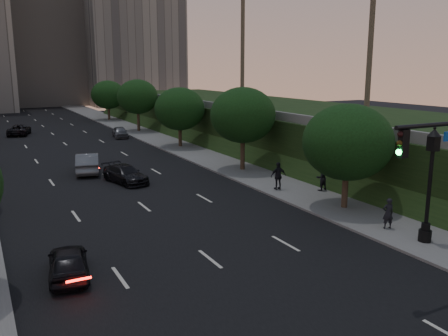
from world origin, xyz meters
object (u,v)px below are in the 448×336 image
sedan_mid_left (87,163)px  sedan_far_left (19,130)px  street_lamp (429,191)px  sedan_near_left (68,262)px  pedestrian_a (388,213)px  sedan_far_right (120,132)px  sedan_near_right (125,174)px  pedestrian_b (321,177)px  pedestrian_c (278,176)px

sedan_mid_left → sedan_far_left: (-2.83, 25.58, -0.13)m
sedan_far_left → street_lamp: bearing=120.2°
sedan_near_left → street_lamp: bearing=173.6°
sedan_near_left → sedan_far_left: sedan_far_left is taller
pedestrian_a → sedan_far_right: bearing=-66.8°
sedan_near_left → sedan_near_right: size_ratio=0.85×
sedan_mid_left → sedan_near_right: 4.97m
sedan_mid_left → pedestrian_a: (10.59, -21.07, 0.14)m
sedan_near_right → pedestrian_b: 13.91m
sedan_far_left → sedan_far_right: size_ratio=1.25×
pedestrian_b → sedan_near_right: bearing=-45.2°
sedan_mid_left → pedestrian_c: 15.61m
sedan_near_left → sedan_near_right: (6.54, 14.39, 0.00)m
sedan_far_right → pedestrian_a: pedestrian_a is taller
pedestrian_b → street_lamp: bearing=73.5°
sedan_mid_left → pedestrian_c: bearing=142.8°
street_lamp → sedan_far_left: bearing=105.6°
sedan_far_left → pedestrian_c: 39.64m
street_lamp → pedestrian_a: bearing=94.4°
sedan_far_left → pedestrian_c: bearing=123.7°
sedan_near_left → pedestrian_c: pedestrian_c is taller
sedan_far_right → pedestrian_a: (2.99, -38.78, 0.29)m
street_lamp → sedan_far_right: 41.12m
sedan_mid_left → sedan_far_right: (7.60, 17.71, -0.14)m
sedan_far_left → sedan_far_right: sedan_far_left is taller
pedestrian_b → pedestrian_c: bearing=-38.5°
sedan_near_right → sedan_far_left: bearing=84.6°
sedan_far_right → pedestrian_c: size_ratio=2.07×
sedan_near_right → sedan_far_right: bearing=61.3°
pedestrian_c → sedan_near_right: bearing=-32.7°
street_lamp → pedestrian_c: (-0.65, 11.35, -1.55)m
street_lamp → pedestrian_b: (1.76, 9.83, -1.61)m
street_lamp → sedan_near_left: (-15.59, 4.18, -1.99)m
sedan_far_left → sedan_mid_left: bearing=110.9°
pedestrian_b → pedestrian_c: 2.85m
sedan_near_left → pedestrian_b: bearing=-153.4°
sedan_far_right → pedestrian_b: size_ratio=2.21×
pedestrian_a → pedestrian_b: 7.90m
sedan_near_right → pedestrian_a: 18.66m
pedestrian_b → pedestrian_c: size_ratio=0.94×
sedan_near_right → street_lamp: bearing=-77.9°
street_lamp → pedestrian_b: 10.12m
sedan_near_left → pedestrian_c: bearing=-145.8°
sedan_mid_left → street_lamp: bearing=127.3°
sedan_near_left → sedan_near_right: same height
sedan_near_left → sedan_near_right: 15.81m
sedan_far_right → pedestrian_c: 29.71m
sedan_mid_left → sedan_near_left: bearing=88.2°
sedan_far_right → pedestrian_b: 31.50m
sedan_far_left → pedestrian_c: (12.94, -37.47, 0.41)m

